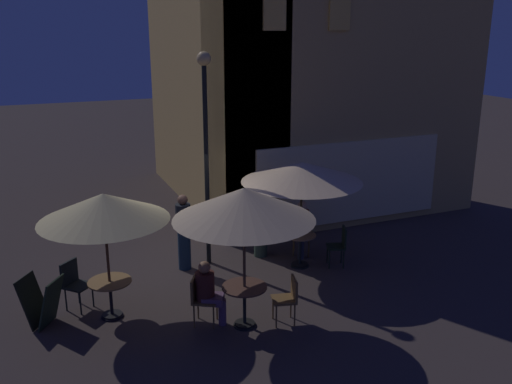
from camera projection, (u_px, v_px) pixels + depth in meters
name	position (u px, v px, depth m)	size (l,w,h in m)	color
ground_plane	(180.00, 274.00, 12.04)	(60.00, 60.00, 0.00)	#3B302E
cafe_building	(276.00, 73.00, 15.40)	(7.53, 7.67, 7.75)	tan
street_lamp_near_corner	(206.00, 129.00, 11.78)	(0.29, 0.29, 4.62)	black
menu_sandwich_board	(42.00, 302.00, 9.87)	(0.84, 0.82, 0.90)	black
cafe_table_0	(300.00, 244.00, 12.32)	(0.68, 0.68, 0.74)	black
cafe_table_1	(244.00, 296.00, 9.83)	(0.79, 0.79, 0.77)	black
cafe_table_2	(110.00, 290.00, 10.15)	(0.78, 0.78, 0.72)	black
patio_umbrella_0	(302.00, 172.00, 11.86)	(2.58, 2.58, 2.36)	black
patio_umbrella_1	(244.00, 204.00, 9.35)	(2.42, 2.42, 2.55)	black
patio_umbrella_2	(104.00, 208.00, 9.70)	(2.27, 2.27, 2.35)	black
cafe_chair_0	(340.00, 243.00, 12.33)	(0.51, 0.51, 0.90)	black
cafe_chair_1	(302.00, 229.00, 13.07)	(0.60, 0.60, 0.94)	brown
cafe_chair_2	(289.00, 296.00, 9.96)	(0.50, 0.50, 0.85)	brown
cafe_chair_3	(200.00, 296.00, 9.92)	(0.59, 0.59, 0.89)	brown
cafe_chair_4	(74.00, 280.00, 10.47)	(0.60, 0.60, 0.93)	black
patron_seated_0	(302.00, 225.00, 12.88)	(0.46, 0.52, 1.28)	#2D3143
patron_seated_1	(208.00, 289.00, 9.86)	(0.53, 0.47, 1.20)	#5E4163
patron_standing_2	(261.00, 221.00, 12.79)	(0.35, 0.35, 1.67)	#314333
patron_standing_3	(184.00, 232.00, 12.10)	(0.32, 0.32, 1.69)	#1C3144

